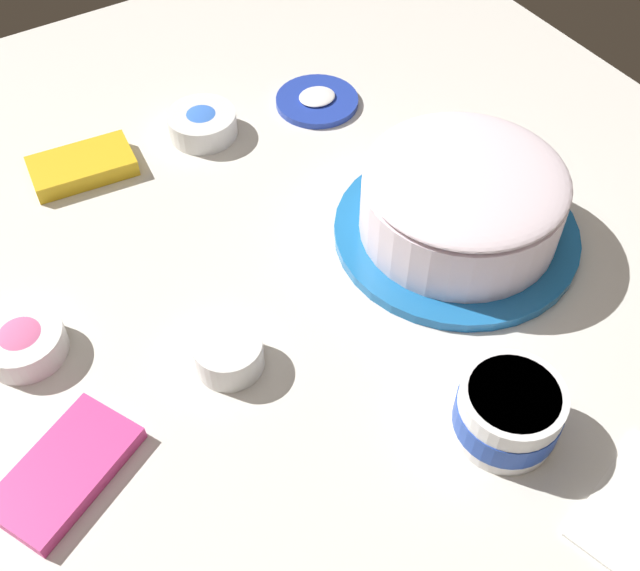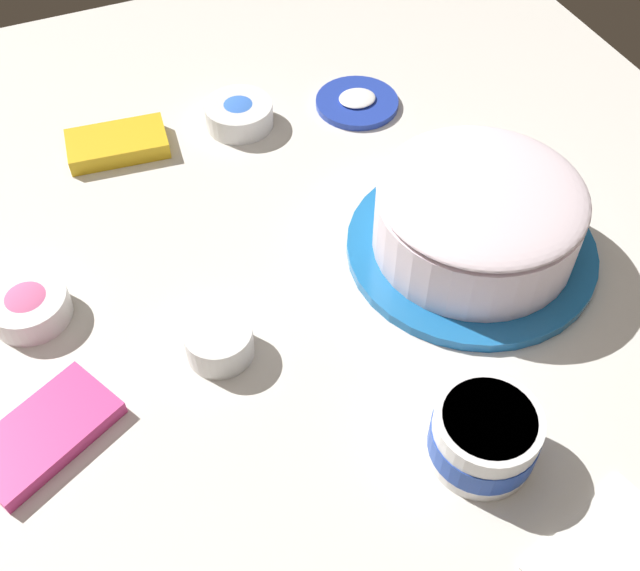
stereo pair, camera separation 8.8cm
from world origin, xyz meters
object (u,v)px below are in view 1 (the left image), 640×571
frosted_cake (461,205)px  sprinkle_bowl_pink (23,341)px  frosting_tub (508,411)px  frosting_tub_lid (317,100)px  sprinkle_bowl_rainbow (228,353)px  candy_box_upper (82,166)px  candy_box_lower (66,471)px  sprinkle_bowl_blue (202,123)px

frosted_cake → sprinkle_bowl_pink: (-0.52, 0.11, -0.03)m
frosting_tub → frosting_tub_lid: frosting_tub is taller
frosted_cake → sprinkle_bowl_pink: size_ratio=3.36×
sprinkle_bowl_pink → sprinkle_bowl_rainbow: sprinkle_bowl_rainbow is taller
candy_box_upper → sprinkle_bowl_rainbow: bearing=-80.3°
candy_box_lower → sprinkle_bowl_pink: bearing=58.0°
frosting_tub → sprinkle_bowl_blue: frosting_tub is taller
frosted_cake → sprinkle_bowl_rainbow: frosted_cake is taller
frosted_cake → frosting_tub_lid: size_ratio=2.49×
frosted_cake → sprinkle_bowl_blue: bearing=117.0°
frosting_tub_lid → sprinkle_bowl_blue: sprinkle_bowl_blue is taller
frosting_tub → sprinkle_bowl_rainbow: bearing=132.1°
frosting_tub → sprinkle_bowl_rainbow: size_ratio=1.41×
frosted_cake → sprinkle_bowl_blue: size_ratio=3.13×
frosted_cake → sprinkle_bowl_blue: (-0.18, 0.36, -0.03)m
frosted_cake → sprinkle_bowl_rainbow: size_ratio=4.04×
frosting_tub → frosting_tub_lid: 0.59m
sprinkle_bowl_pink → candy_box_upper: (0.16, 0.26, -0.01)m
candy_box_lower → frosted_cake: bearing=-21.1°
sprinkle_bowl_blue → candy_box_upper: bearing=176.4°
frosting_tub → frosting_tub_lid: size_ratio=0.87×
frosting_tub_lid → candy_box_upper: size_ratio=0.90×
sprinkle_bowl_rainbow → sprinkle_bowl_blue: bearing=67.7°
frosted_cake → frosting_tub: (-0.13, -0.25, -0.02)m
sprinkle_bowl_blue → sprinkle_bowl_rainbow: (-0.16, -0.38, 0.00)m
sprinkle_bowl_blue → candy_box_upper: sprinkle_bowl_blue is taller
sprinkle_bowl_pink → frosting_tub: bearing=-42.8°
frosted_cake → frosting_tub_lid: 0.33m
sprinkle_bowl_rainbow → candy_box_upper: size_ratio=0.56×
frosted_cake → frosting_tub: bearing=-118.6°
candy_box_upper → sprinkle_bowl_blue: bearing=2.7°
sprinkle_bowl_rainbow → candy_box_lower: (-0.20, -0.03, -0.01)m
sprinkle_bowl_pink → candy_box_upper: size_ratio=0.67×
sprinkle_bowl_blue → candy_box_upper: (-0.18, 0.01, -0.01)m
sprinkle_bowl_blue → candy_box_lower: sprinkle_bowl_blue is taller
frosting_tub → sprinkle_bowl_pink: frosting_tub is taller
frosting_tub → candy_box_lower: frosting_tub is taller
sprinkle_bowl_blue → sprinkle_bowl_rainbow: bearing=-112.3°
sprinkle_bowl_blue → sprinkle_bowl_rainbow: 0.41m
candy_box_upper → candy_box_lower: bearing=-106.4°
sprinkle_bowl_pink → sprinkle_bowl_rainbow: bearing=-36.2°
sprinkle_bowl_blue → sprinkle_bowl_pink: 0.42m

